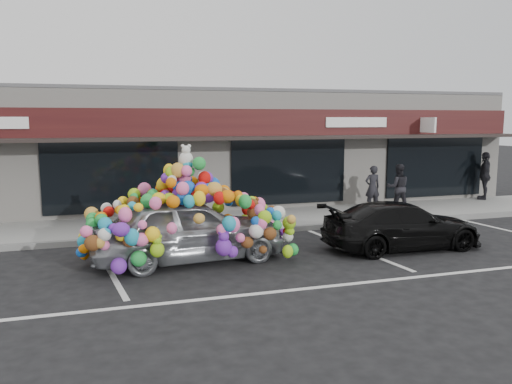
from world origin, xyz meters
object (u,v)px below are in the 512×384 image
object	(u,v)px
black_sedan	(402,225)
pedestrian_a	(372,187)
pedestrian_b	(398,187)
pedestrian_c	(485,176)
toy_car	(188,222)

from	to	relation	value
black_sedan	pedestrian_a	size ratio (longest dim) A/B	2.69
pedestrian_a	pedestrian_b	bearing A→B (deg)	149.59
pedestrian_a	pedestrian_c	world-z (taller)	pedestrian_c
toy_car	pedestrian_a	distance (m)	8.14
pedestrian_a	pedestrian_b	size ratio (longest dim) A/B	0.95
pedestrian_c	pedestrian_b	bearing A→B (deg)	-33.90
pedestrian_a	toy_car	bearing A→B (deg)	31.88
black_sedan	pedestrian_a	xyz separation A→B (m)	(1.72, 4.48, 0.32)
pedestrian_a	pedestrian_b	xyz separation A→B (m)	(0.72, -0.46, 0.04)
toy_car	pedestrian_c	world-z (taller)	toy_car
toy_car	pedestrian_a	world-z (taller)	toy_car
black_sedan	toy_car	bearing A→B (deg)	85.82
pedestrian_a	pedestrian_c	size ratio (longest dim) A/B	0.82
pedestrian_a	black_sedan	bearing A→B (deg)	71.11
toy_car	pedestrian_c	size ratio (longest dim) A/B	2.61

